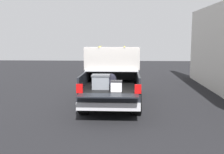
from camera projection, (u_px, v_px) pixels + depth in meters
name	position (u px, v px, depth m)	size (l,w,h in m)	color
ground_plane	(113.00, 102.00, 11.07)	(40.00, 40.00, 0.00)	black
pickup_truck	(113.00, 76.00, 11.32)	(6.05, 2.06, 2.23)	black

